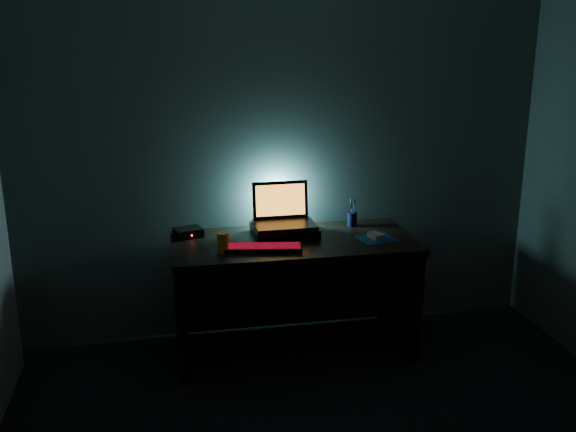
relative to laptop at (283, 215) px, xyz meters
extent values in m
cube|color=#454F49|center=(0.04, 0.22, 0.38)|extent=(3.50, 0.00, 2.50)
cube|color=black|center=(0.04, -0.16, -0.14)|extent=(1.50, 0.70, 0.04)
cube|color=black|center=(-0.67, -0.16, -0.52)|extent=(0.06, 0.64, 0.71)
cube|color=black|center=(0.75, -0.16, -0.52)|extent=(0.06, 0.64, 0.71)
cube|color=black|center=(0.04, 0.17, -0.52)|extent=(1.38, 0.02, 0.65)
cube|color=black|center=(0.00, -0.05, -0.09)|extent=(0.41, 0.31, 0.06)
cube|color=black|center=(0.00, -0.05, -0.05)|extent=(0.38, 0.27, 0.02)
cube|color=black|center=(0.00, 0.08, 0.08)|extent=(0.36, 0.05, 0.24)
cube|color=orange|center=(0.00, 0.07, 0.08)|extent=(0.32, 0.04, 0.20)
cube|color=black|center=(-0.18, -0.31, -0.11)|extent=(0.47, 0.22, 0.03)
cube|color=red|center=(-0.18, -0.31, -0.09)|extent=(0.45, 0.20, 0.00)
cube|color=navy|center=(0.54, -0.24, -0.12)|extent=(0.26, 0.25, 0.00)
cube|color=gray|center=(0.54, -0.24, -0.10)|extent=(0.09, 0.12, 0.03)
cylinder|color=black|center=(0.48, 0.06, -0.07)|extent=(0.08, 0.08, 0.09)
cylinder|color=#FDA30D|center=(-0.41, -0.31, -0.06)|extent=(0.08, 0.08, 0.12)
cube|color=black|center=(-0.60, 0.03, -0.09)|extent=(0.20, 0.17, 0.05)
sphere|color=#FF0C07|center=(-0.58, -0.03, -0.09)|extent=(0.01, 0.01, 0.01)
camera|label=1|loc=(-0.72, -3.85, 1.11)|focal=40.00mm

